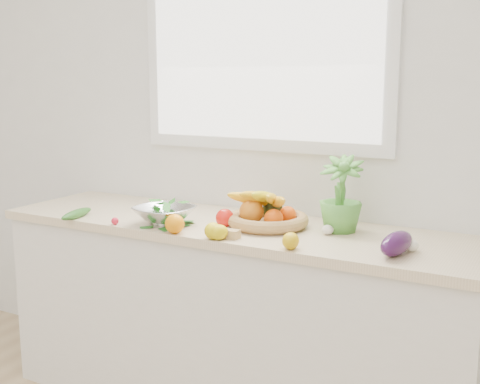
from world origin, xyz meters
The scene contains 20 objects.
back_wall centered at (0.00, 2.25, 1.35)m, with size 4.50×0.02×2.70m, color white.
counter_cabinet centered at (0.00, 1.95, 0.43)m, with size 2.20×0.58×0.86m, color silver.
countertop centered at (0.00, 1.95, 0.88)m, with size 2.24×0.62×0.04m, color beige.
window_frame centered at (0.00, 2.23, 1.75)m, with size 1.30×0.03×1.10m, color white.
window_pane centered at (0.00, 2.21, 1.75)m, with size 1.18×0.01×0.98m, color white.
orange_loose centered at (-0.12, 1.67, 0.94)m, with size 0.08×0.08×0.08m, color orange.
lemon_a centered at (0.07, 1.67, 0.93)m, with size 0.07×0.09×0.07m, color yellow.
lemon_b centered at (0.09, 1.67, 0.93)m, with size 0.06×0.08×0.06m, color yellow.
lemon_c centered at (0.40, 1.68, 0.93)m, with size 0.07×0.08×0.07m, color gold.
apple centered at (0.01, 1.87, 0.94)m, with size 0.08×0.08×0.08m, color red.
ginger centered at (0.10, 1.71, 0.92)m, with size 0.11×0.05×0.04m, color tan.
garlic_a centered at (0.10, 1.95, 0.92)m, with size 0.06×0.06×0.05m, color white.
garlic_b centered at (0.45, 1.96, 0.92)m, with size 0.05×0.05×0.04m, color white.
garlic_c centered at (0.82, 1.87, 0.92)m, with size 0.05×0.05×0.05m, color white.
eggplant centered at (0.78, 1.80, 0.94)m, with size 0.08×0.22×0.09m, color #35113E.
cucumber centered at (-0.69, 1.68, 0.92)m, with size 0.04×0.23×0.04m, color #255819.
radish centered at (-0.44, 1.67, 0.92)m, with size 0.03×0.03×0.03m, color red.
potted_herb centered at (0.48, 2.04, 1.06)m, with size 0.19×0.19×0.33m, color #509C39.
fruit_basket centered at (0.17, 1.96, 0.95)m, with size 0.37×0.37×0.19m.
colander_with_spinach centered at (-0.25, 1.77, 0.97)m, with size 0.28×0.28×0.13m.
Camera 1 is at (1.30, -0.35, 1.53)m, focal length 45.00 mm.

